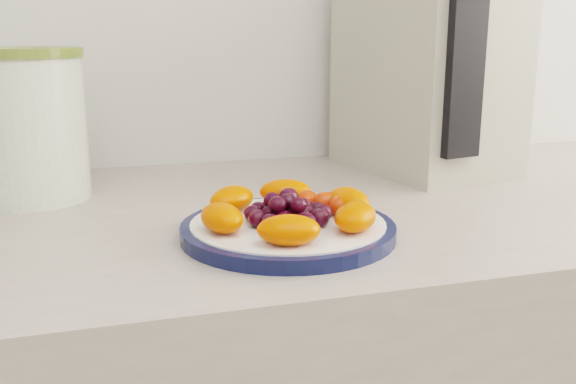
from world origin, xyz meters
name	(u,v)px	position (x,y,z in m)	size (l,w,h in m)	color
plate_rim	(288,230)	(-0.01, 1.07, 0.91)	(0.23, 0.23, 0.01)	#0D1439
plate_face	(288,229)	(-0.01, 1.07, 0.91)	(0.21, 0.21, 0.02)	white
canister	(26,130)	(-0.29, 1.32, 0.99)	(0.15, 0.15, 0.18)	#456816
canister_lid	(18,52)	(-0.29, 1.32, 1.09)	(0.16, 0.16, 0.01)	#5F6E2C
appliance_body	(426,65)	(0.30, 1.35, 1.06)	(0.19, 0.26, 0.33)	#A8A491
appliance_panel	(464,66)	(0.27, 1.20, 1.07)	(0.06, 0.02, 0.24)	black
fruit_plate	(293,208)	(-0.01, 1.07, 0.93)	(0.20, 0.20, 0.03)	#FF3F00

